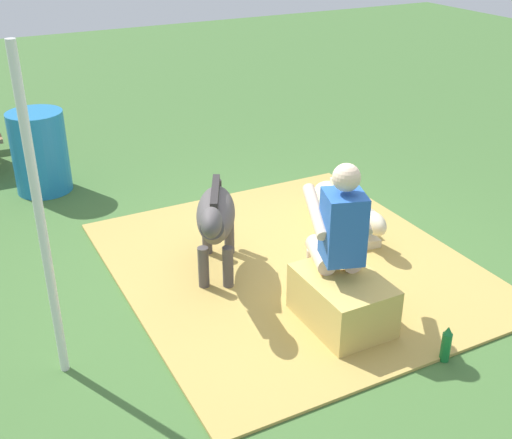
# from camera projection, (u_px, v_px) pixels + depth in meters

# --- Properties ---
(ground_plane) EXTENTS (24.00, 24.00, 0.00)m
(ground_plane) POSITION_uv_depth(u_px,v_px,m) (280.00, 275.00, 5.54)
(ground_plane) COLOR #426B33
(hay_patch) EXTENTS (3.21, 2.90, 0.02)m
(hay_patch) POSITION_uv_depth(u_px,v_px,m) (291.00, 265.00, 5.67)
(hay_patch) COLOR tan
(hay_patch) RESTS_ON ground
(hay_bale) EXTENTS (0.74, 0.53, 0.41)m
(hay_bale) POSITION_uv_depth(u_px,v_px,m) (342.00, 301.00, 4.82)
(hay_bale) COLOR tan
(hay_bale) RESTS_ON ground
(person_seated) EXTENTS (0.72, 0.55, 1.29)m
(person_seated) POSITION_uv_depth(u_px,v_px,m) (338.00, 233.00, 4.73)
(person_seated) COLOR beige
(person_seated) RESTS_ON ground
(pony_standing) EXTENTS (1.24, 0.78, 0.91)m
(pony_standing) POSITION_uv_depth(u_px,v_px,m) (215.00, 218.00, 5.28)
(pony_standing) COLOR #4C4747
(pony_standing) RESTS_ON ground
(pony_lying) EXTENTS (1.36, 0.53, 0.42)m
(pony_lying) POSITION_uv_depth(u_px,v_px,m) (343.00, 207.00, 6.31)
(pony_lying) COLOR beige
(pony_lying) RESTS_ON ground
(soda_bottle) EXTENTS (0.07, 0.07, 0.28)m
(soda_bottle) POSITION_uv_depth(u_px,v_px,m) (446.00, 344.00, 4.46)
(soda_bottle) COLOR #197233
(soda_bottle) RESTS_ON ground
(water_barrel) EXTENTS (0.59, 0.59, 0.89)m
(water_barrel) POSITION_uv_depth(u_px,v_px,m) (40.00, 152.00, 6.96)
(water_barrel) COLOR #1E72B2
(water_barrel) RESTS_ON ground
(tent_pole_left) EXTENTS (0.06, 0.06, 2.23)m
(tent_pole_left) POSITION_uv_depth(u_px,v_px,m) (41.00, 224.00, 3.94)
(tent_pole_left) COLOR silver
(tent_pole_left) RESTS_ON ground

